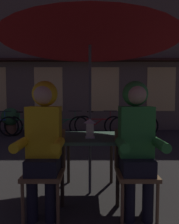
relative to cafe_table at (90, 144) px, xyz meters
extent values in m
plane|color=#2D2B28|center=(0.00, 0.00, -0.64)|extent=(60.00, 60.00, 0.00)
cube|color=#42664C|center=(0.00, 0.00, 0.08)|extent=(0.72, 0.72, 0.04)
cylinder|color=#2D2319|center=(-0.31, -0.31, -0.29)|extent=(0.04, 0.04, 0.70)
cylinder|color=#2D2319|center=(0.31, -0.31, -0.29)|extent=(0.04, 0.04, 0.70)
cylinder|color=#2D2319|center=(-0.31, 0.31, -0.29)|extent=(0.04, 0.04, 0.70)
cylinder|color=#2D2319|center=(0.31, 0.31, -0.29)|extent=(0.04, 0.04, 0.70)
cylinder|color=#4C4C51|center=(0.00, 0.00, 0.49)|extent=(0.04, 0.04, 2.25)
cone|color=maroon|center=(0.00, 0.00, 1.42)|extent=(2.10, 2.10, 0.38)
sphere|color=#4C4C51|center=(0.00, 0.00, 1.64)|extent=(0.06, 0.06, 0.06)
cube|color=white|center=(0.00, -0.10, 0.11)|extent=(0.11, 0.11, 0.02)
cube|color=white|center=(0.00, -0.10, 0.20)|extent=(0.09, 0.09, 0.16)
pyramid|color=white|center=(0.00, -0.10, 0.31)|extent=(0.11, 0.11, 0.06)
cube|color=olive|center=(-0.48, -0.44, -0.21)|extent=(0.40, 0.40, 0.04)
cylinder|color=olive|center=(-0.31, -0.61, -0.43)|extent=(0.03, 0.03, 0.41)
cylinder|color=olive|center=(-0.65, -0.61, -0.43)|extent=(0.03, 0.03, 0.41)
cylinder|color=olive|center=(-0.31, -0.27, -0.43)|extent=(0.03, 0.03, 0.41)
cylinder|color=olive|center=(-0.65, -0.27, -0.43)|extent=(0.03, 0.03, 0.41)
cube|color=olive|center=(-0.48, -0.26, 0.02)|extent=(0.40, 0.03, 0.42)
cube|color=olive|center=(0.48, -0.44, -0.21)|extent=(0.40, 0.40, 0.04)
cylinder|color=olive|center=(0.65, -0.61, -0.43)|extent=(0.03, 0.03, 0.41)
cylinder|color=olive|center=(0.31, -0.61, -0.43)|extent=(0.03, 0.03, 0.41)
cylinder|color=olive|center=(0.65, -0.27, -0.43)|extent=(0.03, 0.03, 0.41)
cylinder|color=olive|center=(0.31, -0.27, -0.43)|extent=(0.03, 0.03, 0.41)
cube|color=olive|center=(0.48, -0.26, 0.02)|extent=(0.40, 0.03, 0.42)
cylinder|color=black|center=(-0.39, -0.57, -0.41)|extent=(0.11, 0.11, 0.45)
cylinder|color=black|center=(-0.57, -0.57, -0.41)|extent=(0.11, 0.11, 0.45)
cube|color=black|center=(-0.48, -0.44, -0.11)|extent=(0.32, 0.36, 0.16)
cube|color=yellow|center=(-0.48, -0.40, 0.23)|extent=(0.34, 0.22, 0.52)
cylinder|color=yellow|center=(-0.30, -0.62, 0.14)|extent=(0.09, 0.30, 0.09)
cylinder|color=yellow|center=(-0.66, -0.62, 0.14)|extent=(0.09, 0.30, 0.09)
sphere|color=tan|center=(-0.48, -0.40, 0.62)|extent=(0.21, 0.21, 0.21)
sphere|color=yellow|center=(-0.48, -0.35, 0.63)|extent=(0.27, 0.27, 0.27)
cylinder|color=black|center=(0.57, -0.57, -0.41)|extent=(0.11, 0.11, 0.45)
cylinder|color=black|center=(0.39, -0.57, -0.41)|extent=(0.11, 0.11, 0.45)
cube|color=black|center=(0.48, -0.44, -0.11)|extent=(0.32, 0.36, 0.16)
cube|color=#338C38|center=(0.48, -0.40, 0.23)|extent=(0.34, 0.22, 0.52)
cylinder|color=#338C38|center=(0.66, -0.62, 0.14)|extent=(0.09, 0.30, 0.09)
cylinder|color=#338C38|center=(0.30, -0.62, 0.14)|extent=(0.09, 0.30, 0.09)
sphere|color=tan|center=(0.48, -0.40, 0.62)|extent=(0.21, 0.21, 0.21)
sphere|color=#338C38|center=(0.48, -0.35, 0.63)|extent=(0.27, 0.27, 0.27)
cube|color=#6B5B4C|center=(-0.51, 5.40, 2.46)|extent=(10.00, 0.60, 6.20)
cube|color=#F4D17A|center=(-1.61, 5.09, 0.96)|extent=(1.10, 0.02, 1.70)
cube|color=#F4D17A|center=(0.59, 5.09, 0.96)|extent=(1.10, 0.02, 1.70)
cube|color=#F4D17A|center=(2.79, 5.09, 0.96)|extent=(1.10, 0.02, 1.70)
cube|color=#331914|center=(-0.51, 4.95, 2.06)|extent=(9.00, 0.36, 0.08)
torus|color=black|center=(-2.63, 3.77, -0.31)|extent=(0.66, 0.05, 0.66)
cylinder|color=#1E4C93|center=(-2.75, 3.77, 0.05)|extent=(0.02, 0.02, 0.28)
cylinder|color=black|center=(-2.75, 3.77, 0.19)|extent=(0.44, 0.02, 0.02)
torus|color=black|center=(-1.50, 3.73, -0.31)|extent=(0.66, 0.13, 0.66)
torus|color=black|center=(-2.51, 3.85, -0.31)|extent=(0.66, 0.13, 0.66)
cylinder|color=#236B3D|center=(-2.01, 3.79, -0.09)|extent=(0.83, 0.13, 0.04)
cylinder|color=#236B3D|center=(-2.13, 3.81, -0.28)|extent=(0.61, 0.11, 0.44)
cylinder|color=#236B3D|center=(-2.29, 3.82, 0.03)|extent=(0.02, 0.02, 0.24)
cube|color=black|center=(-2.29, 3.82, 0.16)|extent=(0.21, 0.10, 0.04)
cylinder|color=#236B3D|center=(-1.62, 3.75, 0.05)|extent=(0.02, 0.02, 0.28)
cylinder|color=black|center=(-1.62, 3.75, 0.19)|extent=(0.44, 0.07, 0.02)
torus|color=black|center=(-0.36, 3.86, -0.31)|extent=(0.66, 0.08, 0.66)
torus|color=black|center=(-1.38, 3.91, -0.31)|extent=(0.66, 0.08, 0.66)
cylinder|color=#236B3D|center=(-0.87, 3.89, -0.09)|extent=(0.84, 0.07, 0.04)
cylinder|color=#236B3D|center=(-0.99, 3.89, -0.28)|extent=(0.61, 0.06, 0.44)
cylinder|color=#236B3D|center=(-1.15, 3.90, 0.03)|extent=(0.02, 0.02, 0.24)
cube|color=black|center=(-1.15, 3.90, 0.16)|extent=(0.20, 0.09, 0.04)
cylinder|color=#236B3D|center=(-0.48, 3.87, 0.05)|extent=(0.02, 0.02, 0.28)
cylinder|color=black|center=(-0.48, 3.87, 0.19)|extent=(0.44, 0.04, 0.02)
torus|color=black|center=(0.81, 3.92, -0.31)|extent=(0.66, 0.13, 0.66)
torus|color=black|center=(-0.20, 4.05, -0.31)|extent=(0.66, 0.13, 0.66)
cylinder|color=maroon|center=(0.30, 3.99, -0.09)|extent=(0.83, 0.14, 0.04)
cylinder|color=maroon|center=(0.18, 4.00, -0.28)|extent=(0.61, 0.11, 0.44)
cylinder|color=maroon|center=(0.02, 4.03, 0.03)|extent=(0.02, 0.02, 0.24)
cube|color=black|center=(0.02, 4.03, 0.16)|extent=(0.21, 0.10, 0.04)
cylinder|color=maroon|center=(0.69, 3.94, 0.05)|extent=(0.02, 0.02, 0.28)
cylinder|color=black|center=(0.69, 3.94, 0.19)|extent=(0.44, 0.08, 0.02)
torus|color=black|center=(1.96, 3.86, -0.31)|extent=(0.66, 0.15, 0.66)
torus|color=black|center=(0.96, 3.71, -0.31)|extent=(0.66, 0.15, 0.66)
cylinder|color=#B78419|center=(1.46, 3.78, -0.09)|extent=(0.83, 0.16, 0.04)
cylinder|color=#B78419|center=(1.34, 3.77, -0.28)|extent=(0.60, 0.12, 0.44)
cylinder|color=#B78419|center=(1.18, 3.74, 0.03)|extent=(0.02, 0.02, 0.24)
cube|color=black|center=(1.18, 3.74, 0.16)|extent=(0.21, 0.11, 0.04)
cylinder|color=#B78419|center=(1.84, 3.84, 0.05)|extent=(0.02, 0.02, 0.28)
cylinder|color=black|center=(1.84, 3.84, 0.19)|extent=(0.44, 0.09, 0.02)
cylinder|color=brown|center=(-2.69, 4.07, -0.47)|extent=(0.36, 0.36, 0.34)
sphere|color=#285B2D|center=(-2.69, 4.07, -0.02)|extent=(0.60, 0.60, 0.60)
camera|label=1|loc=(-0.01, -2.38, 0.56)|focal=30.60mm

